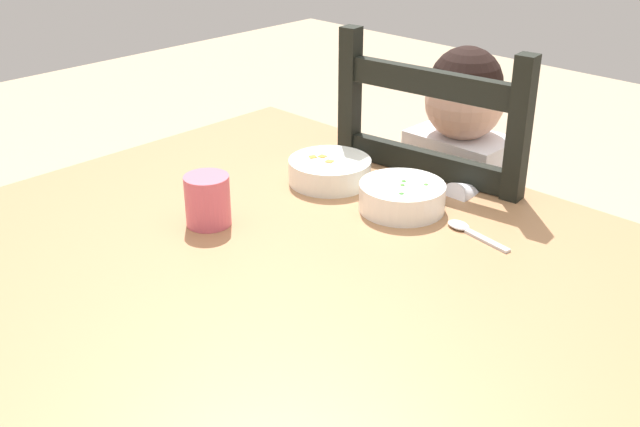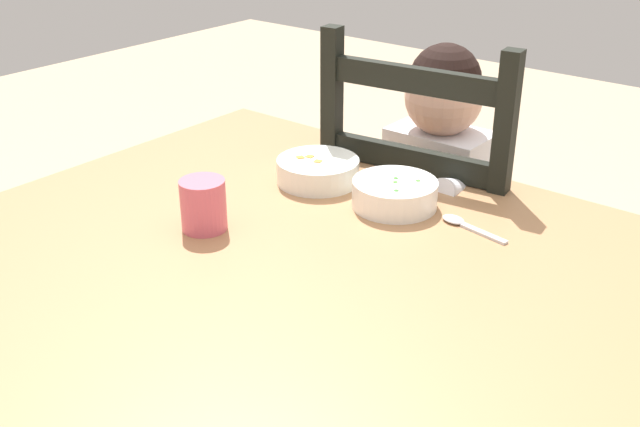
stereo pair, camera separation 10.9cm
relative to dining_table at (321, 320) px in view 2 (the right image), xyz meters
The scene contains 7 objects.
dining_table is the anchor object (origin of this frame).
dining_chair 0.61m from the dining_table, 102.96° to the left, with size 0.47×0.47×1.02m.
child_figure 0.58m from the dining_table, 103.69° to the left, with size 0.32×0.31×0.97m.
bowl_of_peas 0.30m from the dining_table, 99.59° to the left, with size 0.16×0.16×0.05m.
bowl_of_carrots 0.38m from the dining_table, 129.83° to the left, with size 0.16×0.16×0.05m.
spoon 0.31m from the dining_table, 71.78° to the left, with size 0.14×0.04×0.01m.
drinking_cup 0.29m from the dining_table, behind, with size 0.08×0.08×0.09m, color #D55A6E.
Camera 2 is at (0.66, -0.82, 1.34)m, focal length 42.95 mm.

